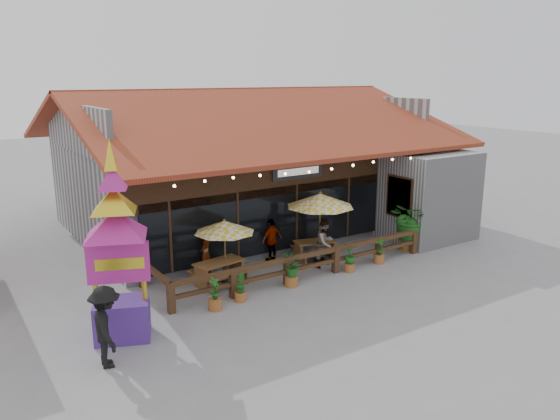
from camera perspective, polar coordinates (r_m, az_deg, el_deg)
ground at (r=19.68m, az=6.02°, el=-5.79°), size 100.00×100.00×0.00m
restaurant_building at (r=24.53m, az=-3.20°, el=3.55°), size 15.50×14.73×6.09m
patio_railing at (r=17.99m, az=1.02°, el=-5.55°), size 10.00×2.60×0.92m
umbrella_left at (r=17.66m, az=-5.82°, el=-1.77°), size 2.38×2.38×2.13m
umbrella_right at (r=19.44m, az=4.23°, el=1.00°), size 2.89×2.89×2.61m
picnic_table_left at (r=17.88m, az=-6.38°, el=-6.10°), size 1.79×1.61×0.77m
picnic_table_right at (r=20.12m, az=3.67°, el=-3.86°), size 1.75×1.60×0.71m
thai_sign_tower at (r=14.04m, az=-16.79°, el=-1.90°), size 2.66×2.66×5.54m
tropical_plant at (r=21.52m, az=13.30°, el=-0.92°), size 2.07×2.02×2.17m
diner_a at (r=18.58m, az=-7.77°, el=-4.55°), size 0.66×0.66×1.53m
diner_b at (r=19.33m, az=4.74°, el=-3.45°), size 1.00×0.88×1.72m
diner_c at (r=19.83m, az=-0.87°, el=-3.16°), size 0.98×0.54×1.58m
pedestrian at (r=13.45m, az=-17.72°, el=-11.55°), size 0.86×1.34×1.96m
planter_a at (r=16.02m, az=-6.82°, el=-8.94°), size 0.42×0.41×1.00m
planter_b at (r=16.52m, az=-4.18°, el=-8.24°), size 0.35×0.39×0.87m
planter_c at (r=17.53m, az=1.19°, el=-6.19°), size 0.83×0.82×1.04m
planter_d at (r=19.00m, az=7.30°, el=-5.17°), size 0.48×0.48×0.91m
planter_e at (r=20.03m, az=10.35°, el=-4.37°), size 0.39×0.41×0.96m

